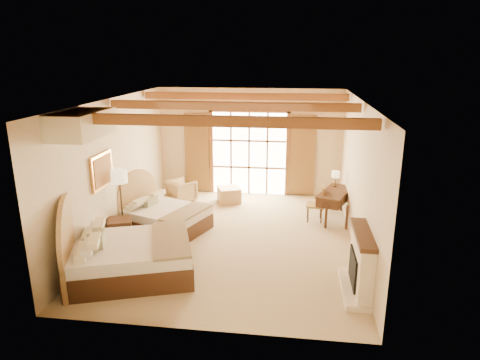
% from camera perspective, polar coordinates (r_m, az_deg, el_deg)
% --- Properties ---
extents(floor, '(7.00, 7.00, 0.00)m').
position_cam_1_polar(floor, '(10.10, -0.98, -7.79)').
color(floor, tan).
rests_on(floor, ground).
extents(wall_back, '(5.50, 0.00, 5.50)m').
position_cam_1_polar(wall_back, '(12.93, 1.25, 5.07)').
color(wall_back, beige).
rests_on(wall_back, ground).
extents(wall_left, '(0.00, 7.00, 7.00)m').
position_cam_1_polar(wall_left, '(10.31, -16.33, 1.48)').
color(wall_left, beige).
rests_on(wall_left, ground).
extents(wall_right, '(0.00, 7.00, 7.00)m').
position_cam_1_polar(wall_right, '(9.56, 15.51, 0.40)').
color(wall_right, beige).
rests_on(wall_right, ground).
extents(ceiling, '(7.00, 7.00, 0.00)m').
position_cam_1_polar(ceiling, '(9.26, -1.08, 10.59)').
color(ceiling, '#B06330').
rests_on(ceiling, ground).
extents(ceiling_beams, '(5.39, 4.60, 0.18)m').
position_cam_1_polar(ceiling_beams, '(9.27, -1.07, 9.85)').
color(ceiling_beams, brown).
rests_on(ceiling_beams, ceiling).
extents(french_doors, '(3.95, 0.08, 2.60)m').
position_cam_1_polar(french_doors, '(12.95, 1.22, 3.50)').
color(french_doors, white).
rests_on(french_doors, ground).
extents(fireplace, '(0.46, 1.40, 1.16)m').
position_cam_1_polar(fireplace, '(8.07, 15.71, -10.93)').
color(fireplace, beige).
rests_on(fireplace, ground).
extents(painting, '(0.06, 0.95, 0.75)m').
position_cam_1_polar(painting, '(9.60, -17.90, 1.19)').
color(painting, '#D48C40').
rests_on(painting, wall_left).
extents(canopy_valance, '(0.70, 1.40, 0.45)m').
position_cam_1_polar(canopy_valance, '(8.13, -20.38, 7.00)').
color(canopy_valance, beige).
rests_on(canopy_valance, ceiling).
extents(bed_near, '(2.80, 2.36, 1.50)m').
position_cam_1_polar(bed_near, '(8.66, -15.42, -9.40)').
color(bed_near, '#402416').
rests_on(bed_near, floor).
extents(bed_far, '(2.35, 1.99, 1.23)m').
position_cam_1_polar(bed_far, '(10.63, -10.58, -4.65)').
color(bed_far, '#402416').
rests_on(bed_far, floor).
extents(nightstand, '(0.67, 0.67, 0.62)m').
position_cam_1_polar(nightstand, '(10.02, -15.66, -6.71)').
color(nightstand, '#402416').
rests_on(nightstand, floor).
extents(floor_lamp, '(0.36, 0.36, 1.68)m').
position_cam_1_polar(floor_lamp, '(9.93, -15.77, -0.07)').
color(floor_lamp, '#3A2D1D').
rests_on(floor_lamp, floor).
extents(armchair, '(0.99, 0.99, 0.65)m').
position_cam_1_polar(armchair, '(12.55, -7.84, -1.45)').
color(armchair, tan).
rests_on(armchair, floor).
extents(ottoman, '(0.78, 0.78, 0.44)m').
position_cam_1_polar(ottoman, '(12.44, -1.46, -1.97)').
color(ottoman, tan).
rests_on(ottoman, floor).
extents(desk, '(1.07, 1.53, 0.76)m').
position_cam_1_polar(desk, '(11.38, 12.49, -3.16)').
color(desk, '#402416').
rests_on(desk, floor).
extents(desk_chair, '(0.45, 0.45, 0.95)m').
position_cam_1_polar(desk_chair, '(11.20, 10.03, -3.92)').
color(desk_chair, '#A38147').
rests_on(desk_chair, floor).
extents(desk_lamp, '(0.21, 0.21, 0.41)m').
position_cam_1_polar(desk_lamp, '(11.60, 12.65, 0.67)').
color(desk_lamp, '#3A2D1D').
rests_on(desk_lamp, desk).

